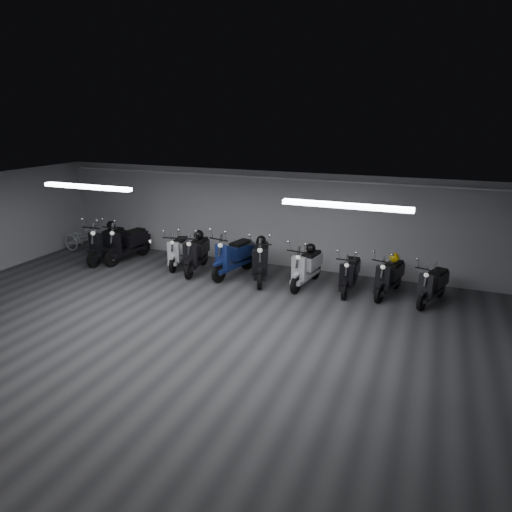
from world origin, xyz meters
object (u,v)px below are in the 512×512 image
at_px(helmet_0, 261,240).
at_px(scooter_9, 433,279).
at_px(bicycle, 83,237).
at_px(scooter_5, 261,254).
at_px(scooter_6, 306,261).
at_px(scooter_3, 196,248).
at_px(helmet_2, 311,248).
at_px(helmet_1, 394,258).
at_px(helmet_4, 199,235).
at_px(scooter_1, 127,238).
at_px(scooter_7, 350,268).
at_px(scooter_2, 178,246).
at_px(helmet_3, 111,225).
at_px(scooter_8, 390,271).
at_px(scooter_4, 234,250).
at_px(scooter_0, 106,238).

bearing_deg(helmet_0, scooter_9, -2.83).
bearing_deg(bicycle, scooter_5, -87.53).
xyz_separation_m(scooter_6, helmet_0, (-1.36, 0.22, 0.37)).
xyz_separation_m(scooter_3, helmet_2, (3.28, 0.32, 0.27)).
relative_size(bicycle, helmet_0, 6.47).
distance_m(helmet_1, helmet_4, 5.44).
distance_m(scooter_1, helmet_1, 7.86).
xyz_separation_m(helmet_1, helmet_4, (-5.44, -0.17, 0.09)).
bearing_deg(scooter_7, bicycle, 179.49).
relative_size(scooter_1, scooter_9, 1.18).
xyz_separation_m(scooter_2, scooter_5, (2.70, -0.18, 0.11)).
xyz_separation_m(scooter_6, helmet_2, (0.04, 0.25, 0.29)).
bearing_deg(helmet_0, helmet_2, 1.16).
height_order(helmet_2, helmet_3, helmet_3).
distance_m(scooter_1, scooter_9, 8.81).
bearing_deg(scooter_9, scooter_2, -161.01).
height_order(scooter_8, bicycle, scooter_8).
bearing_deg(helmet_3, helmet_0, 2.17).
xyz_separation_m(scooter_1, helmet_3, (-0.56, 0.01, 0.34)).
bearing_deg(scooter_2, helmet_3, 168.39).
bearing_deg(scooter_4, helmet_3, -167.26).
bearing_deg(scooter_6, scooter_2, -173.38).
bearing_deg(scooter_2, bicycle, 165.95).
xyz_separation_m(scooter_1, scooter_5, (4.44, -0.07, 0.01)).
bearing_deg(scooter_9, scooter_1, -160.07).
relative_size(scooter_0, helmet_3, 7.20).
bearing_deg(helmet_3, scooter_3, -1.93).
distance_m(scooter_5, helmet_4, 2.05).
height_order(scooter_9, helmet_0, scooter_9).
height_order(scooter_0, helmet_0, scooter_0).
distance_m(scooter_0, bicycle, 1.34).
xyz_separation_m(scooter_1, scooter_3, (2.46, -0.09, -0.02)).
distance_m(scooter_9, helmet_2, 3.10).
bearing_deg(scooter_3, helmet_4, 90.00).
xyz_separation_m(scooter_3, scooter_6, (3.24, 0.06, -0.02)).
bearing_deg(scooter_5, scooter_3, 161.76).
xyz_separation_m(scooter_7, scooter_8, (0.96, 0.11, 0.02)).
relative_size(bicycle, helmet_4, 5.84).
bearing_deg(helmet_3, scooter_1, -0.74).
bearing_deg(scooter_4, scooter_5, 7.99).
distance_m(scooter_6, helmet_2, 0.39).
bearing_deg(helmet_2, scooter_1, -177.79).
xyz_separation_m(helmet_0, helmet_1, (3.51, 0.14, -0.12)).
distance_m(scooter_5, scooter_9, 4.38).
relative_size(scooter_4, scooter_9, 1.20).
distance_m(scooter_5, scooter_7, 2.40).
relative_size(scooter_0, scooter_8, 1.16).
bearing_deg(helmet_3, scooter_4, -0.07).
bearing_deg(helmet_2, scooter_2, -178.41).
bearing_deg(helmet_0, scooter_1, -177.45).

